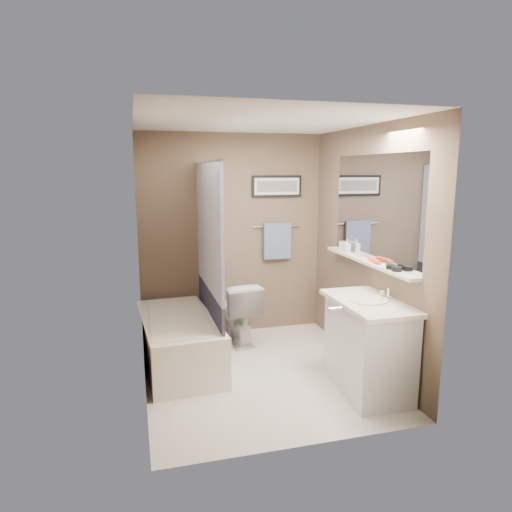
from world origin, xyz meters
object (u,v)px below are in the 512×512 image
object	(u,v)px
candle_bowl_far	(391,267)
hair_brush_front	(374,260)
candle_bowl_near	(397,269)
glass_jar	(342,246)
toilet	(237,311)
vanity	(368,348)
bathtub	(178,341)
soap_bottle	(347,246)

from	to	relation	value
candle_bowl_far	hair_brush_front	bearing A→B (deg)	90.00
candle_bowl_near	glass_jar	world-z (taller)	glass_jar
toilet	vanity	xyz separation A→B (m)	(0.87, -1.47, 0.04)
vanity	hair_brush_front	bearing A→B (deg)	60.45
candle_bowl_far	glass_jar	bearing A→B (deg)	90.00
candle_bowl_near	candle_bowl_far	xyz separation A→B (m)	(0.00, 0.09, 0.00)
bathtub	vanity	size ratio (longest dim) A/B	1.67
vanity	hair_brush_front	distance (m)	0.81
candle_bowl_far	glass_jar	world-z (taller)	glass_jar
glass_jar	vanity	bearing A→B (deg)	-100.82
candle_bowl_near	glass_jar	size ratio (longest dim) A/B	0.90
toilet	candle_bowl_far	world-z (taller)	candle_bowl_far
soap_bottle	hair_brush_front	bearing A→B (deg)	-90.00
bathtub	hair_brush_front	xyz separation A→B (m)	(1.79, -0.72, 0.89)
toilet	soap_bottle	distance (m)	1.47
bathtub	glass_jar	xyz separation A→B (m)	(1.79, -0.04, 0.92)
candle_bowl_near	toilet	bearing A→B (deg)	124.06
toilet	soap_bottle	size ratio (longest dim) A/B	5.18
bathtub	candle_bowl_far	bearing A→B (deg)	-33.67
candle_bowl_near	candle_bowl_far	bearing A→B (deg)	90.00
bathtub	vanity	distance (m)	1.89
toilet	soap_bottle	world-z (taller)	soap_bottle
soap_bottle	candle_bowl_near	bearing A→B (deg)	-90.00
vanity	soap_bottle	size ratio (longest dim) A/B	6.44
bathtub	soap_bottle	distance (m)	2.02
bathtub	candle_bowl_near	bearing A→B (deg)	-35.79
toilet	vanity	size ratio (longest dim) A/B	0.80
toilet	candle_bowl_near	bearing A→B (deg)	118.67
hair_brush_front	glass_jar	bearing A→B (deg)	90.00
candle_bowl_far	hair_brush_front	world-z (taller)	hair_brush_front
glass_jar	soap_bottle	world-z (taller)	soap_bottle
vanity	candle_bowl_far	xyz separation A→B (m)	(0.19, -0.01, 0.73)
vanity	candle_bowl_far	size ratio (longest dim) A/B	10.00
bathtub	toilet	world-z (taller)	toilet
bathtub	soap_bottle	world-z (taller)	soap_bottle
toilet	candle_bowl_far	size ratio (longest dim) A/B	8.05
candle_bowl_far	soap_bottle	distance (m)	0.87
bathtub	candle_bowl_near	size ratio (longest dim) A/B	16.67
vanity	soap_bottle	xyz separation A→B (m)	(0.19, 0.86, 0.78)
candle_bowl_far	toilet	bearing A→B (deg)	125.64
bathtub	hair_brush_front	world-z (taller)	hair_brush_front
bathtub	toilet	size ratio (longest dim) A/B	2.07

